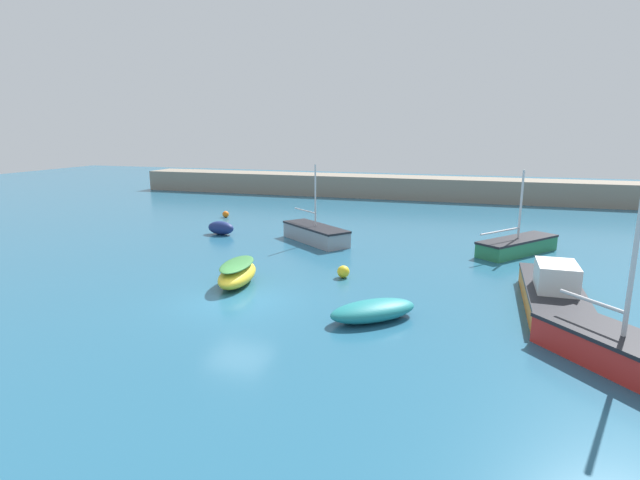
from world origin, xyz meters
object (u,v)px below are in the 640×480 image
at_px(sailboat_tall_mast, 621,350).
at_px(sailboat_twin_hulled, 517,245).
at_px(mooring_buoy_yellow, 343,272).
at_px(cabin_cruiser_white, 553,292).
at_px(fishing_dinghy_green, 221,228).
at_px(open_tender_yellow, 373,311).
at_px(rowboat_with_red_cover, 237,273).
at_px(mooring_buoy_orange, 226,214).
at_px(sailboat_short_mast, 315,234).

height_order(sailboat_tall_mast, sailboat_twin_hulled, sailboat_tall_mast).
xyz_separation_m(sailboat_tall_mast, mooring_buoy_yellow, (-9.80, 6.14, -0.24)).
bearing_deg(sailboat_twin_hulled, cabin_cruiser_white, -137.26).
distance_m(fishing_dinghy_green, sailboat_tall_mast, 23.70).
bearing_deg(open_tender_yellow, rowboat_with_red_cover, 118.91).
bearing_deg(mooring_buoy_orange, rowboat_with_red_cover, -60.36).
bearing_deg(cabin_cruiser_white, sailboat_short_mast, 56.95).
bearing_deg(fishing_dinghy_green, mooring_buoy_orange, -57.97).
bearing_deg(mooring_buoy_yellow, sailboat_short_mast, 117.78).
bearing_deg(open_tender_yellow, sailboat_twin_hulled, 23.53).
bearing_deg(sailboat_twin_hulled, open_tender_yellow, -166.94).
relative_size(fishing_dinghy_green, sailboat_twin_hulled, 0.38).
bearing_deg(sailboat_tall_mast, rowboat_with_red_cover, -146.37).
height_order(sailboat_short_mast, sailboat_twin_hulled, sailboat_short_mast).
bearing_deg(sailboat_tall_mast, mooring_buoy_orange, -171.24).
xyz_separation_m(sailboat_twin_hulled, mooring_buoy_yellow, (-7.90, -7.25, -0.17)).
height_order(fishing_dinghy_green, rowboat_with_red_cover, rowboat_with_red_cover).
relative_size(open_tender_yellow, cabin_cruiser_white, 0.53).
xyz_separation_m(fishing_dinghy_green, open_tender_yellow, (12.34, -11.59, -0.08)).
relative_size(sailboat_tall_mast, cabin_cruiser_white, 0.93).
xyz_separation_m(rowboat_with_red_cover, mooring_buoy_orange, (-8.59, 15.09, -0.28)).
relative_size(open_tender_yellow, mooring_buoy_yellow, 6.04).
height_order(sailboat_tall_mast, mooring_buoy_orange, sailboat_tall_mast).
relative_size(open_tender_yellow, sailboat_tall_mast, 0.57).
bearing_deg(cabin_cruiser_white, fishing_dinghy_green, 66.49).
xyz_separation_m(sailboat_short_mast, cabin_cruiser_white, (12.12, -8.00, 0.10)).
height_order(sailboat_short_mast, mooring_buoy_yellow, sailboat_short_mast).
xyz_separation_m(fishing_dinghy_green, cabin_cruiser_white, (18.61, -8.24, 0.18)).
height_order(fishing_dinghy_green, mooring_buoy_yellow, fishing_dinghy_green).
relative_size(open_tender_yellow, sailboat_twin_hulled, 0.67).
relative_size(open_tender_yellow, sailboat_short_mast, 0.69).
bearing_deg(sailboat_twin_hulled, fishing_dinghy_green, 129.12).
relative_size(fishing_dinghy_green, mooring_buoy_orange, 3.92).
relative_size(sailboat_tall_mast, mooring_buoy_yellow, 10.64).
distance_m(open_tender_yellow, sailboat_short_mast, 12.77).
relative_size(mooring_buoy_orange, mooring_buoy_yellow, 0.87).
distance_m(fishing_dinghy_green, sailboat_short_mast, 6.50).
height_order(open_tender_yellow, sailboat_twin_hulled, sailboat_twin_hulled).
relative_size(sailboat_twin_hulled, mooring_buoy_orange, 10.41).
distance_m(sailboat_tall_mast, sailboat_short_mast, 18.45).
height_order(sailboat_tall_mast, mooring_buoy_yellow, sailboat_tall_mast).
distance_m(rowboat_with_red_cover, mooring_buoy_yellow, 4.80).
bearing_deg(sailboat_short_mast, rowboat_with_red_cover, -55.01).
relative_size(rowboat_with_red_cover, sailboat_tall_mast, 0.57).
distance_m(fishing_dinghy_green, cabin_cruiser_white, 20.35).
height_order(rowboat_with_red_cover, mooring_buoy_yellow, rowboat_with_red_cover).
distance_m(open_tender_yellow, sailboat_tall_mast, 7.59).
relative_size(fishing_dinghy_green, sailboat_short_mast, 0.39).
bearing_deg(fishing_dinghy_green, rowboat_with_red_cover, 128.92).
relative_size(rowboat_with_red_cover, sailboat_twin_hulled, 0.67).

